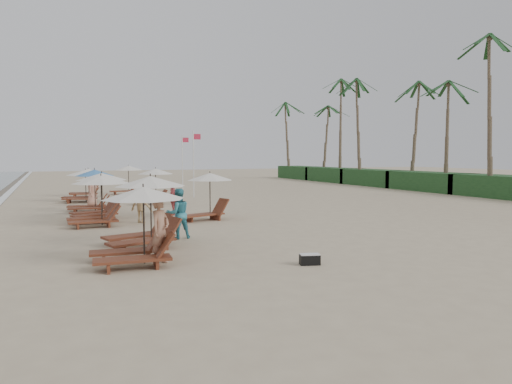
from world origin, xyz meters
name	(u,v)px	position (x,y,z in m)	size (l,w,h in m)	color
ground	(274,233)	(0.00, 0.00, 0.00)	(160.00, 160.00, 0.00)	tan
shrub_hedge	(430,181)	(22.00, 14.50, 0.80)	(3.20, 53.00, 1.60)	#193D1C
palm_row	(425,76)	(21.91, 15.40, 9.91)	(7.00, 52.00, 12.30)	brown
lounger_station_0	(135,227)	(-5.97, -3.35, 1.07)	(2.73, 2.34, 2.19)	brown
lounger_station_1	(142,214)	(-5.30, -0.80, 1.11)	(2.87, 2.59, 2.38)	brown
lounger_station_2	(96,200)	(-6.31, 4.78, 1.12)	(2.74, 2.46, 2.19)	brown
lounger_station_3	(97,196)	(-6.07, 7.07, 1.09)	(2.79, 2.54, 2.22)	brown
lounger_station_4	(90,193)	(-6.15, 10.21, 1.03)	(2.56, 2.15, 2.30)	brown
lounger_station_5	(82,186)	(-6.22, 16.07, 1.06)	(2.82, 2.53, 2.11)	brown
lounger_station_6	(85,183)	(-5.74, 20.17, 0.98)	(2.47, 2.11, 2.06)	brown
inland_station_0	(206,193)	(-1.35, 4.62, 1.27)	(2.90, 2.28, 2.22)	brown
inland_station_1	(153,182)	(-2.18, 12.98, 1.37)	(2.70, 2.24, 2.22)	brown
inland_station_2	(126,177)	(-2.59, 21.42, 1.36)	(2.72, 2.24, 2.22)	brown
beachgoer_near	(160,230)	(-5.30, -3.56, 0.96)	(0.70, 0.46, 1.91)	#A27258
beachgoer_mid_a	(178,214)	(-3.82, 0.21, 0.93)	(0.90, 0.70, 1.86)	teal
beachgoer_mid_b	(141,205)	(-4.33, 4.90, 0.81)	(1.05, 0.60, 1.62)	#9B7B4E
beachgoer_far_a	(173,199)	(-2.34, 7.10, 0.82)	(0.96, 0.40, 1.63)	#CA5153
beachgoer_far_b	(92,191)	(-5.81, 13.16, 0.93)	(0.90, 0.59, 1.85)	#B0765F
duffel_bag	(310,259)	(-1.47, -5.38, 0.16)	(0.62, 0.42, 0.31)	black
flag_pole_near	(194,161)	(1.48, 16.35, 2.65)	(0.59, 0.08, 4.80)	silver
flag_pole_far	(183,160)	(2.19, 22.16, 2.62)	(0.60, 0.08, 4.74)	silver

